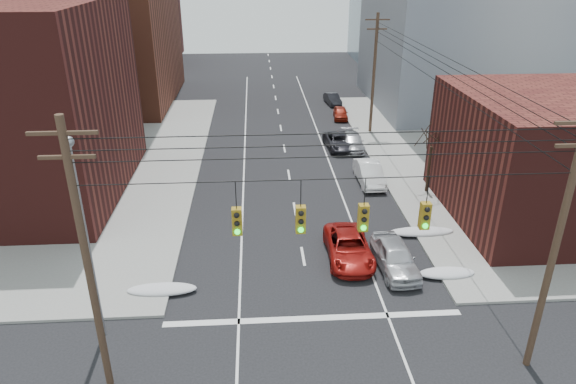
{
  "coord_description": "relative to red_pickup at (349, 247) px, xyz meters",
  "views": [
    {
      "loc": [
        -2.46,
        -12.73,
        15.39
      ],
      "look_at": [
        -0.7,
        14.23,
        3.0
      ],
      "focal_mm": 32.0,
      "sensor_mm": 36.0,
      "label": 1
    }
  ],
  "objects": [
    {
      "name": "traffic_signals",
      "position": [
        -2.41,
        -8.65,
        6.45
      ],
      "size": [
        17.0,
        0.42,
        2.02
      ],
      "color": "black",
      "rests_on": "ground"
    },
    {
      "name": "parked_car_d",
      "position": [
        3.46,
        17.92,
        -0.06
      ],
      "size": [
        2.11,
        4.63,
        1.31
      ],
      "primitive_type": "imported",
      "rotation": [
        0.0,
        0.0,
        -0.06
      ],
      "color": "#A2A2A6",
      "rests_on": "ground"
    },
    {
      "name": "snow_east_far",
      "position": [
        4.89,
        2.38,
        -0.5
      ],
      "size": [
        4.0,
        1.08,
        0.42
      ],
      "primitive_type": "ellipsoid",
      "color": "silver",
      "rests_on": "ground"
    },
    {
      "name": "street_light",
      "position": [
        -12.01,
        -5.62,
        4.83
      ],
      "size": [
        0.44,
        0.44,
        9.32
      ],
      "color": "gray",
      "rests_on": "ground"
    },
    {
      "name": "utility_pole_far",
      "position": [
        5.99,
        22.38,
        5.07
      ],
      "size": [
        2.2,
        0.28,
        11.0
      ],
      "color": "#473323",
      "rests_on": "ground"
    },
    {
      "name": "bare_tree",
      "position": [
        7.08,
        8.38,
        1.61
      ],
      "size": [
        2.09,
        2.2,
        4.93
      ],
      "color": "black",
      "rests_on": "ground"
    },
    {
      "name": "utility_pole_left",
      "position": [
        -11.01,
        -8.62,
        5.07
      ],
      "size": [
        2.2,
        0.28,
        11.0
      ],
      "color": "#473323",
      "rests_on": "ground"
    },
    {
      "name": "lot_car_a",
      "position": [
        -16.6,
        10.13,
        0.05
      ],
      "size": [
        3.98,
        2.59,
        1.24
      ],
      "primitive_type": "imported",
      "rotation": [
        0.0,
        0.0,
        1.94
      ],
      "color": "white",
      "rests_on": "sidewalk_nw"
    },
    {
      "name": "parked_car_a",
      "position": [
        2.29,
        -1.25,
        0.07
      ],
      "size": [
        2.09,
        4.7,
        1.57
      ],
      "primitive_type": "imported",
      "rotation": [
        0.0,
        0.0,
        0.05
      ],
      "color": "silver",
      "rests_on": "ground"
    },
    {
      "name": "snow_ne",
      "position": [
        4.89,
        -2.12,
        -0.5
      ],
      "size": [
        3.0,
        1.08,
        0.42
      ],
      "primitive_type": "ellipsoid",
      "color": "silver",
      "rests_on": "ground"
    },
    {
      "name": "red_pickup",
      "position": [
        0.0,
        0.0,
        0.0
      ],
      "size": [
        2.43,
        5.17,
        1.43
      ],
      "primitive_type": "imported",
      "rotation": [
        0.0,
        0.0,
        -0.01
      ],
      "color": "maroon",
      "rests_on": "ground"
    },
    {
      "name": "snow_nw",
      "position": [
        -9.91,
        -2.62,
        -0.5
      ],
      "size": [
        3.5,
        1.08,
        0.42
      ],
      "primitive_type": "ellipsoid",
      "color": "silver",
      "rests_on": "ground"
    },
    {
      "name": "lot_car_b",
      "position": [
        -18.32,
        12.64,
        0.09
      ],
      "size": [
        5.17,
        3.89,
        1.3
      ],
      "primitive_type": "imported",
      "rotation": [
        0.0,
        0.0,
        1.99
      ],
      "color": "#B3B3B8",
      "rests_on": "sidewalk_nw"
    },
    {
      "name": "lot_car_c",
      "position": [
        -18.79,
        8.7,
        0.19
      ],
      "size": [
        5.56,
        3.35,
        1.51
      ],
      "primitive_type": "imported",
      "rotation": [
        0.0,
        0.0,
        1.82
      ],
      "color": "black",
      "rests_on": "sidewalk_nw"
    },
    {
      "name": "utility_pole_right",
      "position": [
        5.99,
        -8.62,
        5.07
      ],
      "size": [
        2.2,
        0.28,
        11.0
      ],
      "color": "#473323",
      "rests_on": "ground"
    },
    {
      "name": "lot_car_d",
      "position": [
        -19.17,
        15.36,
        0.04
      ],
      "size": [
        3.61,
        1.52,
        1.22
      ],
      "primitive_type": "imported",
      "rotation": [
        0.0,
        0.0,
        1.59
      ],
      "color": "silver",
      "rests_on": "sidewalk_nw"
    },
    {
      "name": "parked_car_f",
      "position": [
        3.89,
        33.04,
        -0.1
      ],
      "size": [
        1.77,
        3.85,
        1.22
      ],
      "primitive_type": "imported",
      "rotation": [
        0.0,
        0.0,
        0.13
      ],
      "color": "black",
      "rests_on": "ground"
    },
    {
      "name": "parked_car_c",
      "position": [
        2.29,
        18.06,
        -0.06
      ],
      "size": [
        2.53,
        4.85,
        1.3
      ],
      "primitive_type": "imported",
      "rotation": [
        0.0,
        0.0,
        0.08
      ],
      "color": "black",
      "rests_on": "ground"
    },
    {
      "name": "building_brick_far",
      "position": [
        -28.51,
        62.38,
        5.29
      ],
      "size": [
        22.0,
        18.0,
        12.0
      ],
      "primitive_type": "cube",
      "color": "#451714",
      "rests_on": "ground"
    },
    {
      "name": "parked_car_e",
      "position": [
        3.89,
        27.24,
        -0.11
      ],
      "size": [
        1.79,
        3.7,
        1.22
      ],
      "primitive_type": "imported",
      "rotation": [
        0.0,
        0.0,
        -0.1
      ],
      "color": "maroon",
      "rests_on": "ground"
    },
    {
      "name": "parked_car_b",
      "position": [
        3.37,
        10.41,
        0.06
      ],
      "size": [
        1.68,
        4.7,
        1.54
      ],
      "primitive_type": "imported",
      "rotation": [
        0.0,
        0.0,
        0.01
      ],
      "color": "white",
      "rests_on": "ground"
    }
  ]
}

